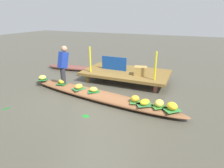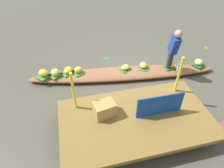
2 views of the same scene
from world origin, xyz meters
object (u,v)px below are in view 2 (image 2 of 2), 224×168
(banana_bunch_2, at_px, (68,70))
(banana_bunch_6, at_px, (143,65))
(banana_bunch_7, at_px, (170,65))
(water_bottle, at_px, (178,68))
(banana_bunch_5, at_px, (78,70))
(vendor_person, at_px, (174,48))
(market_banner, at_px, (160,105))
(banana_bunch_0, at_px, (199,62))
(banana_bunch_1, at_px, (43,73))
(banana_bunch_3, at_px, (125,67))
(produce_crate, at_px, (104,109))
(vendor_boat, at_px, (123,73))
(banana_bunch_4, at_px, (55,72))

(banana_bunch_2, distance_m, banana_bunch_6, 2.19)
(banana_bunch_7, relative_size, water_bottle, 1.03)
(banana_bunch_5, distance_m, vendor_person, 2.71)
(market_banner, bearing_deg, banana_bunch_0, -140.40)
(banana_bunch_0, height_order, banana_bunch_1, banana_bunch_1)
(banana_bunch_3, bearing_deg, banana_bunch_2, -8.58)
(market_banner, bearing_deg, produce_crate, -12.22)
(banana_bunch_3, distance_m, water_bottle, 1.51)
(banana_bunch_5, xyz_separation_m, water_bottle, (-2.80, 0.58, 0.02))
(banana_bunch_0, height_order, banana_bunch_7, banana_bunch_7)
(vendor_boat, distance_m, vendor_person, 1.56)
(banana_bunch_2, bearing_deg, water_bottle, 167.92)
(produce_crate, bearing_deg, water_bottle, -152.28)
(vendor_boat, bearing_deg, banana_bunch_2, -2.93)
(banana_bunch_5, bearing_deg, banana_bunch_4, -2.98)
(banana_bunch_5, bearing_deg, water_bottle, 168.25)
(vendor_boat, distance_m, banana_bunch_2, 1.60)
(banana_bunch_1, distance_m, banana_bunch_6, 2.86)
(banana_bunch_2, height_order, banana_bunch_3, banana_bunch_2)
(banana_bunch_1, relative_size, banana_bunch_5, 1.18)
(banana_bunch_4, bearing_deg, banana_bunch_7, 173.15)
(vendor_boat, relative_size, vendor_person, 4.37)
(banana_bunch_1, height_order, banana_bunch_4, banana_bunch_1)
(vendor_person, bearing_deg, banana_bunch_1, -8.39)
(banana_bunch_1, xyz_separation_m, banana_bunch_4, (-0.32, 0.04, -0.00))
(water_bottle, bearing_deg, produce_crate, 27.72)
(banana_bunch_2, relative_size, banana_bunch_6, 1.09)
(banana_bunch_3, bearing_deg, banana_bunch_5, -7.14)
(vendor_boat, relative_size, water_bottle, 25.10)
(banana_bunch_6, relative_size, produce_crate, 0.60)
(water_bottle, bearing_deg, banana_bunch_5, -11.75)
(banana_bunch_3, xyz_separation_m, water_bottle, (-1.46, 0.41, 0.03))
(banana_bunch_7, bearing_deg, banana_bunch_1, -6.92)
(produce_crate, bearing_deg, banana_bunch_3, -119.95)
(vendor_boat, height_order, banana_bunch_3, banana_bunch_3)
(banana_bunch_7, bearing_deg, banana_bunch_3, -8.43)
(vendor_person, xyz_separation_m, water_bottle, (-0.21, 0.13, -0.60))
(banana_bunch_7, height_order, vendor_person, vendor_person)
(banana_bunch_0, relative_size, banana_bunch_3, 1.02)
(banana_bunch_1, bearing_deg, vendor_person, 171.61)
(banana_bunch_5, relative_size, banana_bunch_7, 1.03)
(banana_bunch_4, xyz_separation_m, market_banner, (-2.14, 2.15, 0.32))
(vendor_boat, height_order, banana_bunch_5, banana_bunch_5)
(banana_bunch_6, distance_m, water_bottle, 0.99)
(banana_bunch_5, height_order, produce_crate, produce_crate)
(produce_crate, bearing_deg, banana_bunch_0, -155.87)
(banana_bunch_0, relative_size, banana_bunch_1, 0.91)
(banana_bunch_1, distance_m, banana_bunch_5, 0.96)
(vendor_boat, height_order, banana_bunch_0, banana_bunch_0)
(banana_bunch_5, height_order, water_bottle, water_bottle)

